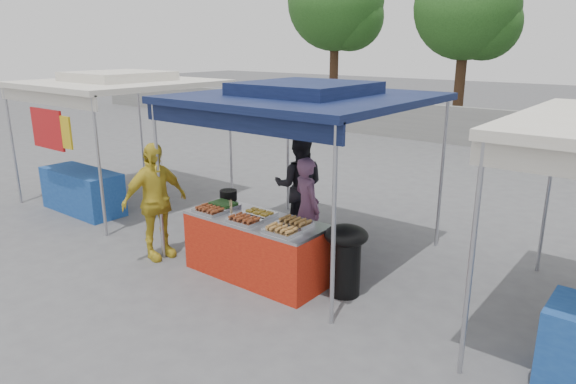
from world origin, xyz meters
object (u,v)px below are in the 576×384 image
Objects in this scene: vendor_woman at (307,208)px; helper_man at (299,186)px; customer_person at (155,202)px; vendor_table at (256,247)px; wok_burner at (346,254)px; cooking_pot at (228,195)px.

vendor_woman is 0.90× the size of helper_man.
helper_man reaches higher than vendor_woman.
vendor_table is at bearing -66.68° from customer_person.
vendor_table is 1.15× the size of customer_person.
vendor_table is at bearing -161.03° from wok_burner.
cooking_pot is at bearing 157.35° from vendor_table.
customer_person is (-0.74, -0.77, -0.05)m from cooking_pot.
vendor_table is at bearing 73.69° from helper_man.
wok_burner is 0.55× the size of helper_man.
vendor_table is 1.28m from wok_burner.
helper_man is at bearing 147.62° from wok_burner.
cooking_pot is at bearing -176.36° from wok_burner.
cooking_pot is 0.15× the size of helper_man.
cooking_pot reaches higher than wok_burner.
vendor_woman is at bearing 100.53° from helper_man.
cooking_pot is 0.27× the size of wok_burner.
vendor_woman is at bearing -42.97° from customer_person.
customer_person reaches higher than wok_burner.
vendor_woman is 0.88× the size of customer_person.
cooking_pot is 0.15× the size of customer_person.
cooking_pot reaches higher than vendor_table.
vendor_table is 7.83× the size of cooking_pot.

